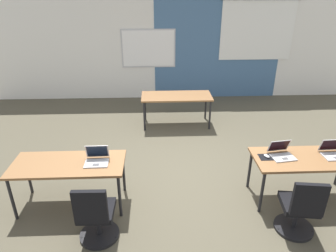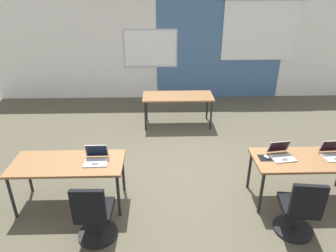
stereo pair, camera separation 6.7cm
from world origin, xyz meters
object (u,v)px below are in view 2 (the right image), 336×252
at_px(chair_near_left_inner, 94,217).
at_px(laptop_near_right_inner, 281,154).
at_px(desk_far_center, 178,98).
at_px(chair_near_right_inner, 299,212).
at_px(desk_near_right, 307,162).
at_px(desk_near_left, 68,166).
at_px(laptop_near_right_end, 334,154).
at_px(laptop_near_left_inner, 96,158).
at_px(mouse_near_right_inner, 266,157).

xyz_separation_m(chair_near_left_inner, laptop_near_right_inner, (2.63, 0.80, 0.39)).
distance_m(desk_far_center, chair_near_right_inner, 3.80).
bearing_deg(chair_near_left_inner, desk_near_right, -164.75).
bearing_deg(laptop_near_right_inner, desk_near_left, 172.74).
bearing_deg(laptop_near_right_end, laptop_near_left_inner, 178.14).
bearing_deg(laptop_near_right_inner, mouse_near_right_inner, 177.48).
relative_size(desk_near_left, laptop_near_right_inner, 4.31).
xyz_separation_m(laptop_near_right_inner, chair_near_right_inner, (-0.01, -0.79, -0.39)).
bearing_deg(desk_near_left, mouse_near_right_inner, 0.68).
bearing_deg(laptop_near_right_inner, chair_near_right_inner, -98.77).
relative_size(desk_far_center, mouse_near_right_inner, 14.00).
bearing_deg(mouse_near_right_inner, laptop_near_left_inner, -179.48).
xyz_separation_m(desk_near_left, chair_near_right_inner, (3.11, -0.73, -0.28)).
distance_m(desk_near_right, laptop_near_left_inner, 3.09).
height_order(desk_far_center, laptop_near_right_inner, laptop_near_right_inner).
height_order(desk_far_center, laptop_near_left_inner, laptop_near_left_inner).
xyz_separation_m(desk_near_left, laptop_near_right_inner, (3.12, 0.06, 0.11)).
xyz_separation_m(desk_near_left, desk_far_center, (1.75, 2.80, 0.00)).
height_order(desk_near_right, laptop_near_right_inner, laptop_near_right_inner).
height_order(laptop_near_left_inner, laptop_near_right_inner, laptop_near_left_inner).
distance_m(desk_near_left, desk_far_center, 3.30).
height_order(desk_near_right, chair_near_right_inner, chair_near_right_inner).
relative_size(laptop_near_left_inner, mouse_near_right_inner, 2.93).
relative_size(laptop_near_right_inner, mouse_near_right_inner, 3.25).
bearing_deg(chair_near_right_inner, laptop_near_right_inner, -82.87).
xyz_separation_m(laptop_near_left_inner, chair_near_left_inner, (0.08, -0.76, -0.39)).
bearing_deg(mouse_near_right_inner, desk_near_right, -3.20).
bearing_deg(desk_far_center, desk_near_right, -57.99).
bearing_deg(laptop_near_right_end, desk_near_left, 178.25).
bearing_deg(desk_near_right, mouse_near_right_inner, 176.80).
relative_size(desk_near_right, laptop_near_right_end, 4.67).
height_order(desk_near_right, mouse_near_right_inner, mouse_near_right_inner).
bearing_deg(laptop_near_left_inner, desk_near_left, -179.29).
xyz_separation_m(desk_near_right, laptop_near_right_end, (0.39, 0.05, 0.11)).
bearing_deg(chair_near_right_inner, mouse_near_right_inner, -66.31).
bearing_deg(mouse_near_right_inner, desk_far_center, 112.38).
distance_m(laptop_near_right_end, mouse_near_right_inner, 1.00).
xyz_separation_m(laptop_near_left_inner, mouse_near_right_inner, (2.48, 0.02, -0.03)).
relative_size(laptop_near_right_end, mouse_near_right_inner, 3.00).
height_order(laptop_near_right_inner, mouse_near_right_inner, laptop_near_right_inner).
relative_size(desk_far_center, laptop_near_left_inner, 4.78).
relative_size(desk_near_right, laptop_near_left_inner, 4.78).
distance_m(desk_near_right, mouse_near_right_inner, 0.62).
distance_m(desk_near_right, chair_near_left_inner, 3.11).
xyz_separation_m(chair_near_left_inner, laptop_near_right_end, (3.40, 0.80, 0.39)).
bearing_deg(chair_near_right_inner, desk_near_left, -5.69).
height_order(desk_near_left, desk_far_center, same).
distance_m(laptop_near_left_inner, laptop_near_right_inner, 2.70).
distance_m(desk_far_center, chair_near_left_inner, 3.78).
xyz_separation_m(desk_far_center, mouse_near_right_inner, (1.14, -2.77, 0.08)).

